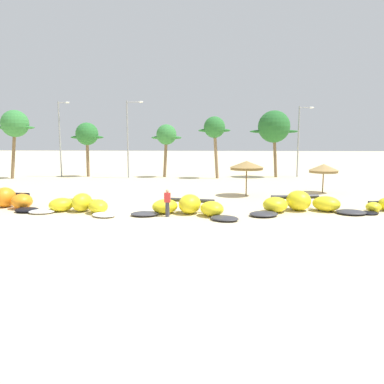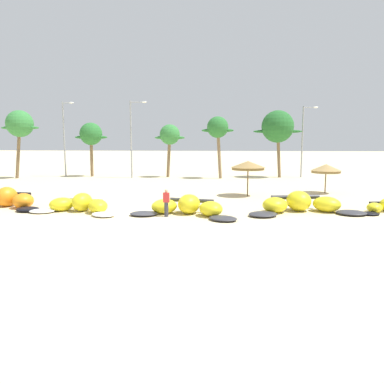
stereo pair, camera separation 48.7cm
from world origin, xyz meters
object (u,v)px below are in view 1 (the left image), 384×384
(lamppost_west, at_px, (61,135))
(lamppost_east_center, at_px, (300,138))
(lamppost_west_center, at_px, (129,135))
(palm_leftmost, at_px, (15,124))
(person_near_kites, at_px, (167,203))
(beach_umbrella_middle, at_px, (324,168))
(kite_far_left, at_px, (2,200))
(palm_center_right, at_px, (274,127))
(kite_center, at_px, (301,204))
(beach_umbrella_near_van, at_px, (247,165))
(palm_left, at_px, (87,135))
(palm_center_left, at_px, (214,129))
(kite_left, at_px, (80,205))
(palm_left_of_gap, at_px, (166,136))
(kite_left_of_center, at_px, (188,207))

(lamppost_west, height_order, lamppost_east_center, lamppost_west)
(lamppost_west_center, bearing_deg, palm_leftmost, -172.37)
(lamppost_west, bearing_deg, person_near_kites, -55.65)
(beach_umbrella_middle, height_order, lamppost_west, lamppost_west)
(kite_far_left, bearing_deg, palm_center_right, 46.56)
(kite_center, height_order, beach_umbrella_near_van, beach_umbrella_near_van)
(palm_left, bearing_deg, beach_umbrella_middle, -27.39)
(lamppost_east_center, bearing_deg, beach_umbrella_middle, -93.71)
(kite_far_left, bearing_deg, lamppost_west, 102.31)
(palm_leftmost, xyz_separation_m, palm_center_left, (22.62, 1.84, -0.45))
(kite_left, distance_m, person_near_kites, 5.69)
(beach_umbrella_middle, xyz_separation_m, palm_center_left, (-9.24, 11.62, 3.66))
(kite_far_left, bearing_deg, palm_left, 93.99)
(kite_left, bearing_deg, kite_center, 4.66)
(palm_left_of_gap, bearing_deg, lamppost_west_center, -164.84)
(palm_left, xyz_separation_m, lamppost_east_center, (25.47, 1.03, -0.36))
(person_near_kites, height_order, palm_left_of_gap, palm_left_of_gap)
(kite_left_of_center, relative_size, lamppost_west_center, 0.75)
(kite_left, xyz_separation_m, kite_left_of_center, (6.76, -0.31, 0.01))
(palm_center_right, bearing_deg, palm_leftmost, -173.16)
(palm_center_right, xyz_separation_m, lamppost_west_center, (-16.91, -1.85, -0.93))
(kite_left_of_center, xyz_separation_m, palm_center_right, (8.44, 23.46, 5.50))
(beach_umbrella_middle, bearing_deg, palm_center_left, 128.49)
(kite_far_left, xyz_separation_m, palm_left_of_gap, (8.14, 21.30, 4.44))
(person_near_kites, height_order, palm_center_left, palm_center_left)
(kite_center, xyz_separation_m, lamppost_east_center, (4.62, 22.46, 4.23))
(person_near_kites, relative_size, palm_left, 0.25)
(kite_left, distance_m, palm_left, 24.10)
(person_near_kites, xyz_separation_m, lamppost_east_center, (12.74, 24.55, 3.89))
(beach_umbrella_middle, relative_size, palm_center_left, 0.35)
(lamppost_east_center, bearing_deg, palm_center_right, -172.14)
(kite_left, bearing_deg, palm_left, 107.56)
(person_near_kites, relative_size, palm_center_right, 0.21)
(palm_left, distance_m, lamppost_east_center, 25.49)
(kite_left_of_center, height_order, beach_umbrella_middle, beach_umbrella_middle)
(beach_umbrella_middle, height_order, lamppost_west_center, lamppost_west_center)
(lamppost_west_center, bearing_deg, kite_center, -52.60)
(person_near_kites, distance_m, palm_center_right, 26.46)
(beach_umbrella_middle, bearing_deg, palm_left_of_gap, 139.79)
(palm_left_of_gap, relative_size, palm_center_left, 0.88)
(lamppost_west, bearing_deg, kite_left_of_center, -52.93)
(kite_center, distance_m, lamppost_west, 32.21)
(kite_left_of_center, bearing_deg, kite_center, 11.61)
(beach_umbrella_middle, bearing_deg, person_near_kites, -137.69)
(beach_umbrella_near_van, relative_size, palm_center_right, 0.35)
(palm_leftmost, height_order, lamppost_east_center, lamppost_east_center)
(beach_umbrella_middle, height_order, palm_center_left, palm_center_left)
(beach_umbrella_near_van, distance_m, person_near_kites, 10.28)
(palm_left, xyz_separation_m, palm_left_of_gap, (9.64, -0.11, -0.12))
(kite_left, distance_m, lamppost_east_center, 30.17)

